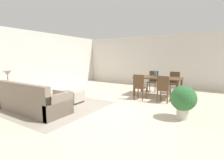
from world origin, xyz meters
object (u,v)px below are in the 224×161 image
(dining_chair_far_left, at_px, (153,80))
(book_on_ottoman, at_px, (70,90))
(dining_table, at_px, (158,79))
(potted_plant, at_px, (183,99))
(side_table, at_px, (9,90))
(dining_chair_near_left, at_px, (139,85))
(dining_chair_far_right, at_px, (174,81))
(dining_chair_near_right, at_px, (163,88))
(ottoman_table, at_px, (69,95))
(table_lamp, at_px, (7,74))
(vase_centerpiece, at_px, (156,74))
(couch, at_px, (32,101))

(dining_chair_far_left, relative_size, book_on_ottoman, 3.54)
(dining_table, relative_size, potted_plant, 2.06)
(side_table, distance_m, potted_plant, 5.41)
(dining_table, relative_size, book_on_ottoman, 6.71)
(dining_chair_near_left, relative_size, dining_chair_far_right, 1.00)
(dining_chair_near_left, relative_size, dining_chair_near_right, 1.00)
(side_table, distance_m, dining_chair_far_right, 6.28)
(side_table, xyz_separation_m, book_on_ottoman, (1.68, 1.11, -0.02))
(ottoman_table, height_order, dining_chair_far_right, dining_chair_far_right)
(side_table, xyz_separation_m, dining_table, (3.95, 3.62, 0.21))
(ottoman_table, relative_size, table_lamp, 2.00)
(ottoman_table, relative_size, side_table, 1.79)
(table_lamp, bearing_deg, dining_chair_far_left, 51.66)
(ottoman_table, bearing_deg, side_table, -142.69)
(dining_chair_near_left, distance_m, vase_centerpiece, 0.99)
(couch, bearing_deg, dining_chair_far_right, 57.13)
(book_on_ottoman, distance_m, potted_plant, 3.53)
(dining_table, relative_size, dining_chair_near_left, 1.90)
(dining_chair_far_right, bearing_deg, dining_chair_near_right, -90.23)
(dining_chair_far_right, xyz_separation_m, book_on_ottoman, (-2.72, -3.37, -0.08))
(ottoman_table, distance_m, side_table, 1.97)
(ottoman_table, xyz_separation_m, vase_centerpiece, (2.30, 2.43, 0.64))
(dining_chair_near_left, bearing_deg, side_table, -142.13)
(ottoman_table, height_order, dining_chair_far_left, dining_chair_far_left)
(couch, distance_m, book_on_ottoman, 1.24)
(ottoman_table, height_order, side_table, side_table)
(couch, bearing_deg, potted_plant, 23.41)
(side_table, bearing_deg, couch, -3.87)
(side_table, relative_size, dining_table, 0.34)
(dining_table, xyz_separation_m, dining_chair_far_right, (0.45, 0.86, -0.16))
(dining_chair_near_right, bearing_deg, potted_plant, -57.24)
(dining_chair_far_left, distance_m, vase_centerpiece, 0.96)
(ottoman_table, distance_m, potted_plant, 3.66)
(vase_centerpiece, bearing_deg, table_lamp, -136.83)
(couch, xyz_separation_m, side_table, (-1.44, 0.10, 0.17))
(ottoman_table, bearing_deg, dining_chair_far_right, 49.24)
(side_table, bearing_deg, dining_chair_far_left, 51.66)
(dining_chair_near_left, bearing_deg, dining_chair_far_left, 91.02)
(side_table, xyz_separation_m, table_lamp, (-0.00, -0.00, 0.54))
(couch, relative_size, table_lamp, 4.33)
(couch, bearing_deg, book_on_ottoman, 78.60)
(potted_plant, bearing_deg, dining_chair_far_left, 120.10)
(dining_chair_near_right, bearing_deg, side_table, -147.72)
(couch, bearing_deg, ottoman_table, 84.72)
(couch, distance_m, potted_plant, 4.10)
(table_lamp, xyz_separation_m, dining_chair_far_left, (3.51, 4.44, -0.48))
(dining_chair_near_right, relative_size, potted_plant, 1.09)
(dining_chair_far_right, bearing_deg, vase_centerpiece, -122.10)
(couch, relative_size, dining_chair_far_right, 2.47)
(dining_chair_far_left, bearing_deg, table_lamp, -128.34)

